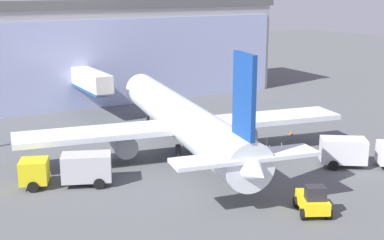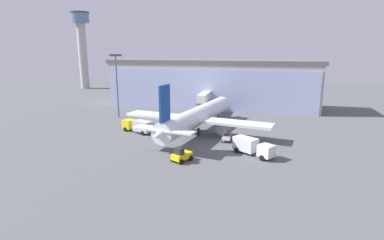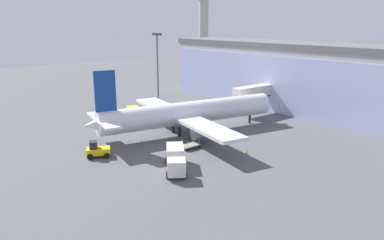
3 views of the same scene
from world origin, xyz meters
The scene contains 12 objects.
ground centered at (0.00, 0.00, 0.00)m, with size 240.00×240.00×0.00m, color #545659.
terminal_building centered at (0.00, 39.46, 7.11)m, with size 63.60×16.10×14.23m.
jet_bridge centered at (0.08, 29.11, 4.38)m, with size 2.43×11.64×5.76m.
control_tower centered at (-63.53, 71.16, 21.12)m, with size 8.11×8.11×33.29m.
apron_light_mast centered at (-21.07, 19.29, 9.71)m, with size 3.20×0.40×16.05m.
airplane centered at (2.21, 8.83, 3.45)m, with size 31.83×35.13×11.51m.
catering_truck centered at (-9.99, 6.17, 1.47)m, with size 7.58×4.85×2.65m.
fuel_truck centered at (13.98, -2.58, 1.47)m, with size 7.23×6.02×2.65m.
baggage_cart centered at (8.93, 4.06, 0.50)m, with size 1.61×2.81×1.50m.
pushback_tug centered at (3.31, -8.15, 0.97)m, with size 3.33×3.69×2.30m.
safety_cone_nose centered at (2.09, -0.14, 0.28)m, with size 0.36×0.36×0.55m, color orange.
safety_cone_wingtip centered at (15.92, 8.78, 0.28)m, with size 0.36×0.36×0.55m, color orange.
Camera 2 is at (15.00, -50.98, 17.00)m, focal length 28.00 mm.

